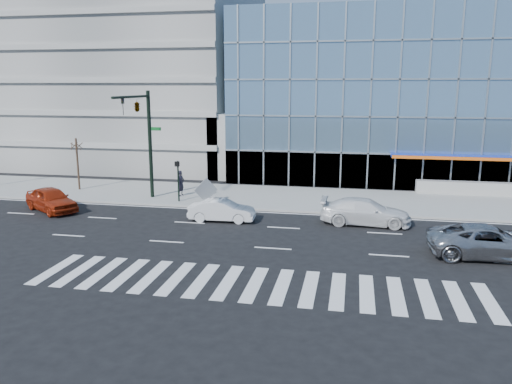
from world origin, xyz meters
TOP-DOWN VIEW (x-y plane):
  - ground at (0.00, 0.00)m, footprint 160.00×160.00m
  - sidewalk at (0.00, 8.00)m, footprint 120.00×8.00m
  - theatre_building at (14.00, 26.00)m, footprint 42.00×26.00m
  - parking_garage at (-20.00, 26.00)m, footprint 24.00×24.00m
  - ramp_block at (-6.00, 18.00)m, footprint 6.00×8.00m
  - tower_backdrop at (-30.00, 70.00)m, footprint 14.00×14.00m
  - traffic_signal at (-11.00, 4.57)m, footprint 1.14×5.74m
  - ped_signal_post at (-8.50, 4.94)m, footprint 0.30×0.33m
  - street_tree_near at (-18.00, 7.50)m, footprint 1.10×1.10m
  - silver_suv at (10.90, -3.25)m, footprint 6.05×3.02m
  - white_suv at (4.90, 1.80)m, footprint 5.60×2.39m
  - white_sedan at (-4.10, 0.82)m, footprint 4.30×1.69m
  - red_sedan at (-16.30, 1.02)m, footprint 5.14×4.26m
  - pedestrian at (-8.97, 6.84)m, footprint 0.62×0.80m
  - tilted_panel at (-6.41, 5.00)m, footprint 1.45×1.22m

SIDE VIEW (x-z plane):
  - ground at x=0.00m, z-range 0.00..0.00m
  - sidewalk at x=0.00m, z-range 0.00..0.15m
  - white_sedan at x=-4.10m, z-range 0.00..1.39m
  - white_suv at x=4.90m, z-range 0.00..1.61m
  - silver_suv at x=10.90m, z-range 0.00..1.65m
  - red_sedan at x=-16.30m, z-range 0.00..1.65m
  - tilted_panel at x=-6.41m, z-range 0.15..1.99m
  - pedestrian at x=-8.97m, z-range 0.15..2.12m
  - ped_signal_post at x=-8.50m, z-range 0.64..3.64m
  - ramp_block at x=-6.00m, z-range 0.00..6.00m
  - street_tree_near at x=-18.00m, z-range 1.66..5.89m
  - traffic_signal at x=-11.00m, z-range 2.16..10.16m
  - theatre_building at x=14.00m, z-range 0.00..15.00m
  - parking_garage at x=-20.00m, z-range 0.00..20.00m
  - tower_backdrop at x=-30.00m, z-range 0.00..48.00m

